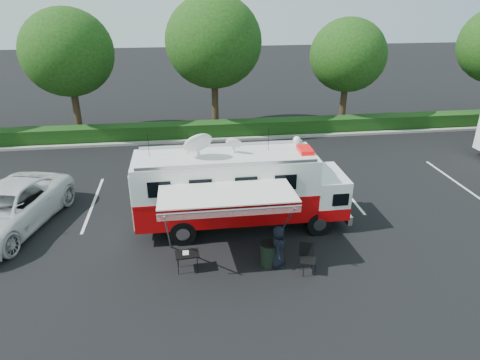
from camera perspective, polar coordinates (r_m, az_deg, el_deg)
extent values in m
plane|color=black|center=(17.91, 0.22, -6.20)|extent=(120.00, 120.00, 0.00)
cube|color=#9E998E|center=(28.46, 5.18, 5.72)|extent=(60.00, 0.35, 0.15)
cube|color=black|center=(29.16, 4.83, 7.07)|extent=(60.00, 1.20, 1.00)
cylinder|color=black|center=(29.91, -21.04, 9.37)|extent=(0.44, 0.44, 4.40)
ellipsoid|color=#14380F|center=(29.33, -22.01, 15.50)|extent=(5.63, 5.63, 5.35)
cylinder|color=black|center=(29.14, -3.36, 10.98)|extent=(0.44, 0.44, 4.80)
ellipsoid|color=#14380F|center=(28.54, -3.54, 17.93)|extent=(6.14, 6.14, 5.84)
cylinder|color=black|center=(31.22, 13.65, 10.49)|extent=(0.44, 0.44, 4.00)
ellipsoid|color=#14380F|center=(30.68, 14.21, 15.85)|extent=(5.12, 5.12, 4.86)
cube|color=silver|center=(20.88, -18.96, -2.93)|extent=(0.12, 5.50, 0.01)
cube|color=silver|center=(20.48, -2.33, -2.06)|extent=(0.12, 5.50, 0.01)
cube|color=silver|center=(21.80, 13.57, -1.07)|extent=(0.12, 5.50, 0.01)
cube|color=silver|center=(24.55, 26.78, -0.18)|extent=(0.12, 5.50, 0.01)
cube|color=black|center=(17.66, 0.22, -4.78)|extent=(7.99, 1.30, 0.28)
cylinder|color=black|center=(17.41, 10.47, -5.68)|extent=(1.02, 0.30, 1.02)
cylinder|color=black|center=(19.12, 8.66, -2.67)|extent=(1.02, 0.30, 1.02)
cylinder|color=black|center=(16.65, -7.61, -6.97)|extent=(1.02, 0.30, 1.02)
cylinder|color=black|center=(18.43, -7.70, -3.69)|extent=(1.02, 0.30, 1.02)
cube|color=silver|center=(18.63, 13.23, -3.68)|extent=(0.19, 2.32, 0.37)
cube|color=white|center=(18.01, 11.42, -1.36)|extent=(1.30, 2.32, 1.58)
cube|color=#B70708|center=(18.25, 11.28, -2.94)|extent=(1.32, 2.34, 0.51)
cube|color=black|center=(18.09, 13.30, -0.45)|extent=(0.11, 2.02, 0.65)
cube|color=#B70708|center=(17.26, -1.92, -2.89)|extent=(7.06, 2.32, 1.11)
cube|color=#B70708|center=(17.01, -1.94, -1.22)|extent=(7.08, 2.34, 0.09)
cube|color=white|center=(16.73, -1.98, 0.93)|extent=(7.06, 2.32, 1.30)
cube|color=silver|center=(16.47, -2.01, 3.13)|extent=(7.06, 2.32, 0.07)
cube|color=#CC0505|center=(17.00, 8.66, 4.02)|extent=(0.51, 0.88, 0.15)
sphere|color=white|center=(17.79, 7.58, 5.32)|extent=(0.32, 0.32, 0.32)
ellipsoid|color=silver|center=(16.05, -5.64, 4.96)|extent=(1.11, 1.11, 0.33)
ellipsoid|color=silver|center=(16.51, -0.81, 4.96)|extent=(0.65, 0.65, 0.19)
cylinder|color=black|center=(16.64, -12.11, 4.56)|extent=(0.02, 0.02, 0.93)
cylinder|color=black|center=(16.58, -6.98, 4.86)|extent=(0.02, 0.02, 0.93)
cylinder|color=black|center=(16.90, 3.82, 5.36)|extent=(0.02, 0.02, 0.93)
cube|color=silver|center=(14.56, -1.80, -1.79)|extent=(4.64, 2.23, 0.20)
cube|color=red|center=(13.67, -1.30, -4.42)|extent=(4.64, 0.04, 0.26)
cylinder|color=#B2B2B7|center=(13.59, -1.30, -4.04)|extent=(4.64, 0.07, 0.07)
cylinder|color=#B2B2B7|center=(15.11, -9.60, -7.03)|extent=(0.05, 2.42, 2.68)
cylinder|color=#B2B2B7|center=(15.46, 6.00, -6.02)|extent=(0.05, 2.42, 2.68)
imported|color=silver|center=(20.12, -28.26, -5.74)|extent=(4.64, 7.03, 1.79)
imported|color=black|center=(15.66, 5.01, -11.30)|extent=(0.70, 0.89, 1.60)
cube|color=black|center=(15.12, -7.06, -9.76)|extent=(0.85, 0.64, 0.04)
cylinder|color=black|center=(15.15, -8.26, -11.32)|extent=(0.02, 0.02, 0.67)
cylinder|color=black|center=(15.49, -8.26, -10.42)|extent=(0.02, 0.02, 0.67)
cylinder|color=black|center=(15.14, -5.69, -11.18)|extent=(0.02, 0.02, 0.67)
cylinder|color=black|center=(15.48, -5.76, -10.28)|extent=(0.02, 0.02, 0.67)
cube|color=silver|center=(15.15, -7.26, -9.60)|extent=(0.21, 0.29, 0.01)
cube|color=black|center=(15.15, 9.07, -10.54)|extent=(0.65, 0.65, 0.05)
cube|color=black|center=(15.19, 8.87, -9.10)|extent=(0.50, 0.20, 0.57)
cylinder|color=black|center=(15.08, 8.46, -11.86)|extent=(0.02, 0.02, 0.52)
cylinder|color=black|center=(15.40, 8.04, -10.97)|extent=(0.02, 0.02, 0.52)
cylinder|color=black|center=(15.19, 9.98, -11.69)|extent=(0.02, 0.02, 0.52)
cylinder|color=black|center=(15.51, 9.54, -10.81)|extent=(0.02, 0.02, 0.52)
cylinder|color=black|center=(15.43, 3.83, -9.87)|extent=(0.57, 0.57, 0.88)
cylinder|color=black|center=(15.17, 3.88, -8.43)|extent=(0.62, 0.62, 0.04)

